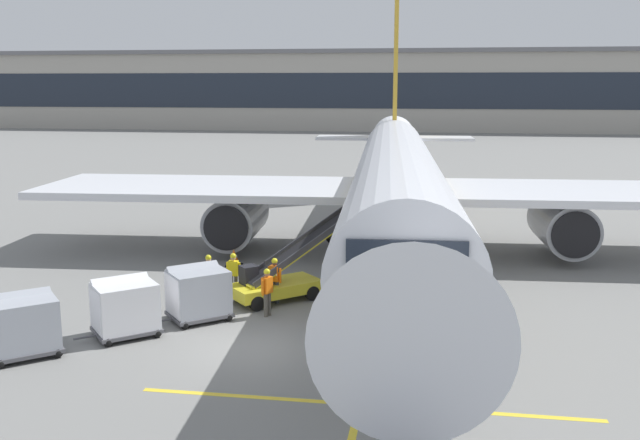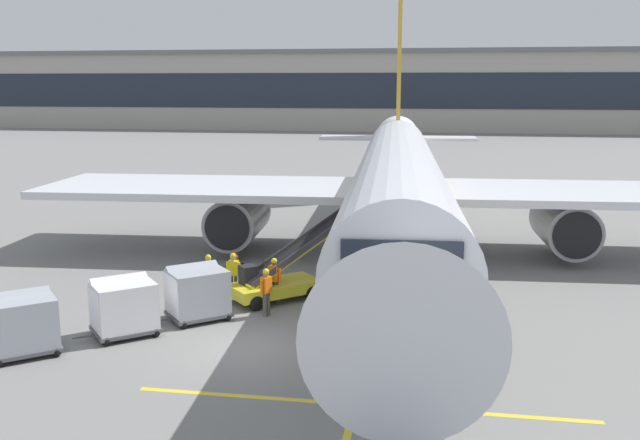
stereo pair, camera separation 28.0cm
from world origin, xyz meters
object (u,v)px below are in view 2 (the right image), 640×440
(belt_loader, at_px, (280,276))
(ground_crew_marshaller, at_px, (209,273))
(baggage_cart_second, at_px, (124,306))
(safety_cone_engine_keepout, at_px, (235,257))
(ground_crew_by_loader, at_px, (266,289))
(ground_crew_by_carts, at_px, (274,277))
(baggage_cart_third, at_px, (22,323))
(baggage_cart_lead, at_px, (197,292))
(parked_airplane, at_px, (398,180))
(ground_crew_wingwalker, at_px, (233,272))

(belt_loader, relative_size, ground_crew_marshaller, 2.70)
(baggage_cart_second, xyz_separation_m, safety_cone_engine_keepout, (1.06, 9.31, -0.63))
(ground_crew_by_loader, relative_size, ground_crew_by_carts, 1.00)
(baggage_cart_third, xyz_separation_m, ground_crew_marshaller, (3.81, 6.39, -0.00))
(ground_crew_marshaller, bearing_deg, baggage_cart_lead, -81.32)
(belt_loader, distance_m, baggage_cart_third, 9.41)
(baggage_cart_lead, bearing_deg, parked_airplane, 60.73)
(ground_crew_wingwalker, bearing_deg, parked_airplane, 55.69)
(ground_crew_by_loader, bearing_deg, ground_crew_by_carts, 92.44)
(ground_crew_wingwalker, relative_size, safety_cone_engine_keepout, 2.29)
(ground_crew_by_loader, bearing_deg, safety_cone_engine_keepout, 114.90)
(ground_crew_by_loader, distance_m, safety_cone_engine_keepout, 7.40)
(parked_airplane, bearing_deg, baggage_cart_lead, -119.27)
(parked_airplane, xyz_separation_m, baggage_cart_lead, (-6.33, -11.30, -2.55))
(belt_loader, bearing_deg, baggage_cart_lead, -130.75)
(ground_crew_marshaller, xyz_separation_m, safety_cone_engine_keepout, (-0.43, 5.02, -0.63))
(baggage_cart_second, height_order, safety_cone_engine_keepout, baggage_cart_second)
(parked_airplane, distance_m, baggage_cart_lead, 13.20)
(ground_crew_by_loader, xyz_separation_m, ground_crew_by_carts, (-0.07, 1.54, 0.00))
(baggage_cart_lead, bearing_deg, safety_cone_engine_keepout, 96.12)
(baggage_cart_lead, xyz_separation_m, baggage_cart_second, (-1.85, -1.91, 0.00))
(belt_loader, height_order, baggage_cart_third, belt_loader)
(baggage_cart_third, xyz_separation_m, ground_crew_by_loader, (6.48, 4.73, -0.00))
(ground_crew_by_carts, relative_size, ground_crew_wingwalker, 1.00)
(baggage_cart_lead, distance_m, baggage_cart_third, 5.79)
(baggage_cart_second, relative_size, ground_crew_wingwalker, 1.49)
(ground_crew_by_carts, height_order, safety_cone_engine_keepout, ground_crew_by_carts)
(parked_airplane, height_order, safety_cone_engine_keepout, parked_airplane)
(parked_airplane, relative_size, safety_cone_engine_keepout, 59.57)
(parked_airplane, relative_size, ground_crew_by_carts, 26.04)
(belt_loader, distance_m, baggage_cart_lead, 3.63)
(ground_crew_by_loader, relative_size, ground_crew_marshaller, 1.00)
(ground_crew_wingwalker, bearing_deg, baggage_cart_third, -124.61)
(baggage_cart_lead, relative_size, safety_cone_engine_keepout, 3.41)
(belt_loader, xyz_separation_m, ground_crew_wingwalker, (-1.86, 0.01, 0.10))
(baggage_cart_third, relative_size, ground_crew_wingwalker, 1.49)
(ground_crew_by_loader, distance_m, ground_crew_wingwalker, 2.73)
(baggage_cart_lead, bearing_deg, ground_crew_wingwalker, 79.63)
(belt_loader, xyz_separation_m, ground_crew_by_loader, (-0.06, -2.03, 0.10))
(baggage_cart_lead, distance_m, ground_crew_wingwalker, 2.80)
(belt_loader, xyz_separation_m, ground_crew_by_carts, (-0.12, -0.49, 0.10))
(safety_cone_engine_keepout, bearing_deg, ground_crew_by_carts, -59.45)
(ground_crew_marshaller, bearing_deg, ground_crew_by_loader, -31.86)
(ground_crew_marshaller, bearing_deg, baggage_cart_third, -120.78)
(baggage_cart_lead, xyz_separation_m, safety_cone_engine_keepout, (-0.79, 7.40, -0.63))
(belt_loader, distance_m, ground_crew_wingwalker, 1.86)
(ground_crew_by_carts, bearing_deg, parked_airplane, 65.68)
(ground_crew_by_carts, height_order, ground_crew_wingwalker, same)
(baggage_cart_second, relative_size, ground_crew_marshaller, 1.49)
(baggage_cart_lead, distance_m, safety_cone_engine_keepout, 7.47)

